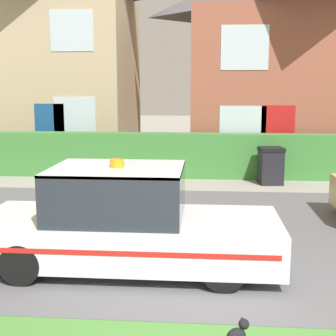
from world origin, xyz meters
The scene contains 7 objects.
road_strip centered at (0.00, 4.32, 0.01)m, with size 28.00×6.84×0.01m, color #5B5B60.
garden_hedge centered at (-1.19, 9.64, 0.65)m, with size 15.12×0.63×1.30m, color #3D7F38.
police_car centered at (-1.24, 2.50, 0.68)m, with size 4.36×1.66×1.61m.
cat centered at (0.26, 0.49, 0.12)m, with size 0.34×0.25×0.29m.
house_left centered at (-6.18, 13.83, 4.24)m, with size 6.72×5.60×8.32m.
house_right centered at (2.95, 13.52, 3.82)m, with size 7.39×6.80×7.49m.
wheelie_bin centered at (1.69, 8.83, 0.51)m, with size 0.71×0.69×1.02m.
Camera 1 is at (-0.09, -4.00, 2.63)m, focal length 50.00 mm.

